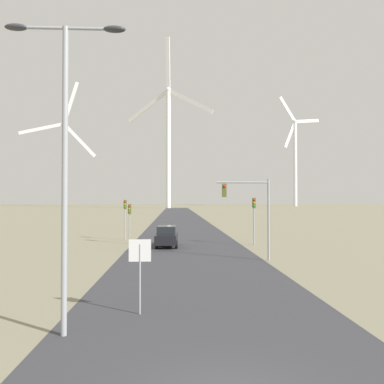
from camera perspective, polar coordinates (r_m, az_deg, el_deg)
The scene contains 11 objects.
road_surface at distance 55.57m, azimuth -1.54°, elevation -5.36°, with size 10.00×240.00×0.01m.
streetlamp at distance 12.28m, azimuth -18.80°, elevation 7.89°, with size 3.70×0.32×9.57m.
stop_sign_near at distance 13.92m, azimuth -7.95°, elevation -10.48°, with size 0.81×0.07×2.71m.
traffic_light_post_near_left at distance 35.49m, azimuth -9.49°, elevation -3.42°, with size 0.28×0.34×3.69m.
traffic_light_post_near_right at distance 34.41m, azimuth 9.43°, elevation -2.81°, with size 0.28×0.34×4.27m.
traffic_light_post_mid_left at distance 38.44m, azimuth -10.16°, elevation -2.82°, with size 0.28×0.34×4.07m.
traffic_light_mast_overhead at distance 25.67m, azimuth 8.85°, elevation -1.64°, with size 3.63×0.35×5.55m.
car_approaching at distance 32.87m, azimuth -3.88°, elevation -6.75°, with size 1.98×4.18×1.83m.
wind_turbine_far_left at distance 219.76m, azimuth -18.94°, elevation 5.51°, with size 41.54×3.84×69.60m.
wind_turbine_left at distance 173.27m, azimuth -3.63°, elevation 8.69°, with size 39.45×19.38×78.73m.
wind_turbine_center at distance 226.49m, azimuth 15.43°, elevation 5.43°, with size 26.32×8.68×63.25m.
Camera 1 is at (-1.08, -7.40, 4.18)m, focal length 35.00 mm.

